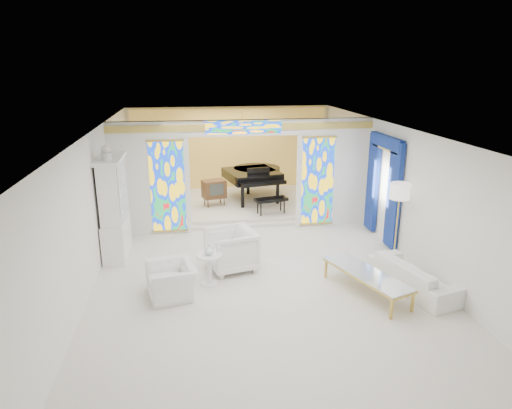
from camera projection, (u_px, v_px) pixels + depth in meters
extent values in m
plane|color=silver|center=(255.00, 257.00, 10.83)|extent=(12.00, 12.00, 0.00)
cube|color=silver|center=(254.00, 130.00, 9.95)|extent=(7.00, 12.00, 0.02)
cube|color=white|center=(230.00, 150.00, 16.07)|extent=(7.00, 0.02, 3.00)
cube|color=white|center=(339.00, 353.00, 4.72)|extent=(7.00, 0.02, 3.00)
cube|color=white|center=(95.00, 203.00, 9.90)|extent=(0.02, 12.00, 3.00)
cube|color=white|center=(399.00, 190.00, 10.89)|extent=(0.02, 12.00, 3.00)
cube|color=white|center=(149.00, 179.00, 11.93)|extent=(2.00, 0.18, 3.00)
cube|color=white|center=(333.00, 173.00, 12.64)|extent=(2.00, 0.18, 3.00)
cube|color=white|center=(243.00, 127.00, 11.90)|extent=(3.00, 0.18, 0.40)
cube|color=white|center=(188.00, 186.00, 12.03)|extent=(0.12, 0.06, 2.60)
cube|color=white|center=(299.00, 182.00, 12.46)|extent=(0.12, 0.06, 2.60)
cube|color=white|center=(244.00, 134.00, 11.85)|extent=(3.24, 0.06, 0.12)
cube|color=#DDBD53|center=(244.00, 127.00, 11.80)|extent=(7.00, 0.05, 0.18)
cube|color=gold|center=(168.00, 187.00, 11.95)|extent=(0.90, 0.04, 2.40)
cube|color=gold|center=(318.00, 181.00, 12.53)|extent=(0.90, 0.04, 2.40)
cube|color=gold|center=(244.00, 127.00, 11.79)|extent=(2.00, 0.04, 0.34)
cube|color=silver|center=(236.00, 204.00, 14.68)|extent=(6.80, 3.80, 0.18)
cube|color=#E3B54F|center=(230.00, 150.00, 15.95)|extent=(6.70, 0.10, 2.90)
cylinder|color=gold|center=(242.00, 127.00, 13.90)|extent=(0.48, 0.48, 0.30)
cube|color=navy|center=(394.00, 196.00, 10.96)|extent=(0.12, 0.55, 2.60)
cube|color=navy|center=(373.00, 183.00, 12.19)|extent=(0.12, 0.55, 2.60)
cube|color=navy|center=(387.00, 142.00, 11.23)|extent=(0.14, 1.70, 0.30)
cube|color=#E6C151|center=(386.00, 149.00, 11.28)|extent=(0.12, 1.50, 0.06)
cube|color=white|center=(117.00, 237.00, 10.81)|extent=(0.50, 1.40, 0.90)
cube|color=white|center=(112.00, 190.00, 10.47)|extent=(0.44, 1.30, 1.40)
cube|color=silver|center=(123.00, 190.00, 10.51)|extent=(0.01, 1.20, 1.30)
cube|color=white|center=(109.00, 159.00, 10.26)|extent=(0.56, 1.46, 0.08)
cylinder|color=silver|center=(106.00, 156.00, 9.89)|extent=(0.22, 0.22, 0.16)
sphere|color=silver|center=(106.00, 149.00, 9.84)|extent=(0.20, 0.20, 0.20)
imported|color=silver|center=(171.00, 280.00, 8.92)|extent=(1.07, 1.16, 0.65)
imported|color=white|center=(231.00, 250.00, 10.05)|extent=(1.22, 1.20, 0.92)
imported|color=silver|center=(414.00, 275.00, 9.18)|extent=(1.30, 2.20, 0.60)
cylinder|color=white|center=(209.00, 255.00, 9.29)|extent=(0.65, 0.65, 0.04)
cylinder|color=white|center=(210.00, 270.00, 9.38)|extent=(0.11, 0.11, 0.62)
cylinder|color=white|center=(210.00, 283.00, 9.47)|extent=(0.44, 0.44, 0.03)
imported|color=silver|center=(209.00, 250.00, 9.25)|extent=(0.24, 0.24, 0.21)
cube|color=silver|center=(367.00, 273.00, 8.96)|extent=(1.26, 2.10, 0.04)
cube|color=gold|center=(367.00, 274.00, 8.96)|extent=(1.30, 2.14, 0.03)
cube|color=gold|center=(391.00, 309.00, 8.10)|extent=(0.06, 0.06, 0.41)
cube|color=gold|center=(413.00, 302.00, 8.34)|extent=(0.06, 0.06, 0.41)
cube|color=gold|center=(326.00, 269.00, 9.71)|extent=(0.06, 0.06, 0.41)
cube|color=gold|center=(345.00, 264.00, 9.95)|extent=(0.06, 0.06, 0.41)
cylinder|color=gold|center=(393.00, 259.00, 10.68)|extent=(0.34, 0.34, 0.03)
cylinder|color=gold|center=(397.00, 225.00, 10.44)|extent=(0.04, 0.04, 1.68)
cylinder|color=silver|center=(400.00, 191.00, 10.20)|extent=(0.48, 0.48, 0.36)
cube|color=black|center=(252.00, 175.00, 14.60)|extent=(1.86, 1.94, 0.30)
cylinder|color=black|center=(257.00, 172.00, 15.05)|extent=(1.82, 1.82, 0.30)
cube|color=black|center=(263.00, 183.00, 13.77)|extent=(1.46, 0.63, 0.11)
cube|color=white|center=(264.00, 183.00, 13.69)|extent=(1.31, 0.40, 0.03)
cube|color=black|center=(258.00, 172.00, 14.02)|extent=(0.73, 0.19, 0.26)
cube|color=black|center=(271.00, 199.00, 13.30)|extent=(1.01, 0.57, 0.08)
cylinder|color=black|center=(243.00, 197.00, 13.88)|extent=(0.13, 0.13, 0.66)
cylinder|color=black|center=(278.00, 193.00, 14.29)|extent=(0.13, 0.13, 0.66)
cylinder|color=black|center=(248.00, 185.00, 15.35)|extent=(0.13, 0.13, 0.66)
cube|color=brown|center=(214.00, 189.00, 14.07)|extent=(0.79, 0.64, 0.55)
cube|color=#323735|center=(217.00, 190.00, 13.86)|extent=(0.43, 0.15, 0.35)
cone|color=brown|center=(208.00, 204.00, 13.93)|extent=(0.05, 0.05, 0.24)
cone|color=brown|center=(224.00, 202.00, 14.15)|extent=(0.05, 0.05, 0.24)
cone|color=brown|center=(204.00, 201.00, 14.22)|extent=(0.05, 0.05, 0.24)
cone|color=brown|center=(220.00, 199.00, 14.43)|extent=(0.05, 0.05, 0.24)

